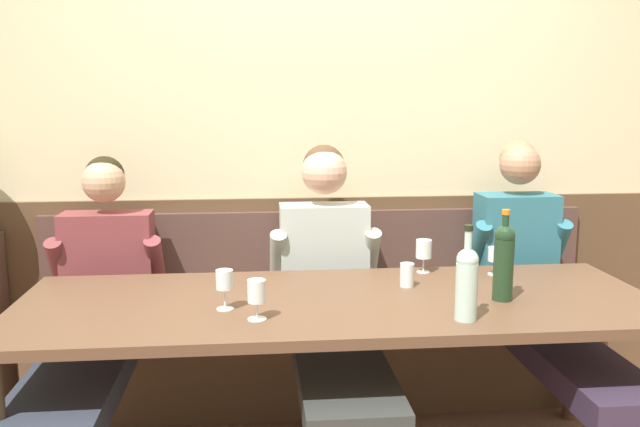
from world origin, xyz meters
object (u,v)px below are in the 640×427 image
wall_bench (321,346)px  wine_glass_right_end (424,250)px  wine_glass_near_bucket (496,256)px  wine_glass_mid_left (257,294)px  water_tumbler_center (407,275)px  wine_bottle_green_tall (467,281)px  person_center_left_seat (91,320)px  person_left_seat (544,295)px  wine_glass_left_end (224,282)px  dining_table (338,316)px  wine_bottle_clear_water (504,260)px  person_center_right_seat (333,303)px

wall_bench → wine_glass_right_end: bearing=-38.2°
wall_bench → wine_glass_near_bucket: wall_bench is taller
wine_glass_mid_left → water_tumbler_center: 0.72m
wine_bottle_green_tall → person_center_left_seat: bearing=158.0°
wall_bench → person_left_seat: size_ratio=2.12×
wine_glass_left_end → wine_glass_mid_left: wine_glass_left_end is taller
wall_bench → dining_table: bearing=-90.0°
person_center_left_seat → person_left_seat: person_left_seat is taller
wall_bench → water_tumbler_center: 0.81m
wall_bench → dining_table: 0.80m
wine_bottle_green_tall → wine_glass_mid_left: size_ratio=2.35×
person_left_seat → wine_glass_right_end: bearing=176.3°
dining_table → wine_bottle_clear_water: (0.63, -0.08, 0.23)m
person_left_seat → person_center_right_seat: bearing=-179.4°
wine_bottle_green_tall → wall_bench: bearing=112.8°
wine_bottle_green_tall → wine_glass_mid_left: (-0.73, 0.07, -0.05)m
wine_glass_mid_left → wine_glass_near_bucket: wine_glass_mid_left is taller
dining_table → wine_bottle_green_tall: (0.41, -0.29, 0.21)m
wine_glass_near_bucket → water_tumbler_center: size_ratio=1.25×
person_center_right_seat → wine_glass_near_bucket: (0.72, -0.02, 0.20)m
wine_bottle_green_tall → water_tumbler_center: bearing=104.2°
person_center_right_seat → wine_bottle_green_tall: person_center_right_seat is taller
wine_bottle_green_tall → wine_glass_left_end: 0.87m
person_center_right_seat → wine_glass_mid_left: bearing=-122.0°
wall_bench → person_center_right_seat: 0.52m
dining_table → water_tumbler_center: size_ratio=25.25×
person_center_right_seat → wall_bench: bearing=92.2°
wine_glass_near_bucket → water_tumbler_center: wine_glass_near_bucket is taller
dining_table → wine_bottle_clear_water: wine_bottle_clear_water is taller
wall_bench → wine_glass_mid_left: (-0.32, -0.91, 0.56)m
wine_glass_near_bucket → wine_glass_left_end: bearing=-161.9°
dining_table → person_center_right_seat: size_ratio=1.89×
person_left_seat → wine_bottle_clear_water: 0.60m
wall_bench → wine_bottle_clear_water: wine_bottle_clear_water is taller
person_center_right_seat → wine_glass_right_end: 0.47m
wall_bench → wine_glass_left_end: wall_bench is taller
person_left_seat → wine_bottle_clear_water: size_ratio=3.69×
person_center_right_seat → dining_table: bearing=-92.7°
wall_bench → dining_table: (0.00, -0.69, 0.39)m
wine_bottle_green_tall → wine_glass_right_end: size_ratio=2.28×
person_center_right_seat → wine_bottle_green_tall: (0.40, -0.60, 0.26)m
wall_bench → person_center_left_seat: (-1.01, -0.41, 0.31)m
person_center_right_seat → water_tumbler_center: size_ratio=13.34×
person_center_left_seat → water_tumbler_center: bearing=-6.2°
wine_glass_right_end → wine_bottle_green_tall: bearing=-91.2°
dining_table → wine_glass_right_end: wine_glass_right_end is taller
person_center_right_seat → wine_bottle_clear_water: size_ratio=3.69×
wall_bench → wine_bottle_green_tall: bearing=-67.2°
dining_table → wine_bottle_green_tall: bearing=-35.4°
wine_glass_right_end → water_tumbler_center: size_ratio=1.52×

